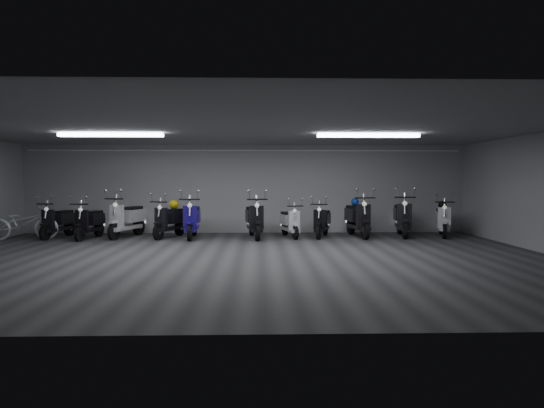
{
  "coord_description": "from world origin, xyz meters",
  "views": [
    {
      "loc": [
        0.44,
        -10.16,
        1.71
      ],
      "look_at": [
        0.77,
        2.5,
        1.05
      ],
      "focal_mm": 31.38,
      "sensor_mm": 36.0,
      "label": 1
    }
  ],
  "objects_px": {
    "helmet_0": "(442,205)",
    "scooter_2": "(127,213)",
    "bicycle": "(23,219)",
    "helmet_2": "(355,202)",
    "scooter_8": "(358,212)",
    "helmet_1": "(174,204)",
    "scooter_4": "(192,214)",
    "scooter_3": "(169,215)",
    "scooter_9": "(402,212)",
    "scooter_6": "(290,217)",
    "scooter_1": "(89,217)",
    "scooter_0": "(58,216)",
    "scooter_10": "(443,215)",
    "scooter_7": "(322,216)",
    "scooter_5": "(254,214)"
  },
  "relations": [
    {
      "from": "bicycle",
      "to": "scooter_10",
      "type": "xyz_separation_m",
      "value": [
        12.13,
        0.47,
        0.07
      ]
    },
    {
      "from": "scooter_5",
      "to": "helmet_1",
      "type": "relative_size",
      "value": 7.0
    },
    {
      "from": "scooter_4",
      "to": "helmet_2",
      "type": "relative_size",
      "value": 8.23
    },
    {
      "from": "bicycle",
      "to": "helmet_0",
      "type": "relative_size",
      "value": 7.55
    },
    {
      "from": "scooter_7",
      "to": "scooter_10",
      "type": "distance_m",
      "value": 3.62
    },
    {
      "from": "scooter_9",
      "to": "scooter_1",
      "type": "bearing_deg",
      "value": -167.13
    },
    {
      "from": "scooter_2",
      "to": "scooter_7",
      "type": "bearing_deg",
      "value": 16.32
    },
    {
      "from": "scooter_6",
      "to": "scooter_9",
      "type": "distance_m",
      "value": 3.38
    },
    {
      "from": "scooter_8",
      "to": "scooter_9",
      "type": "distance_m",
      "value": 1.37
    },
    {
      "from": "scooter_4",
      "to": "scooter_2",
      "type": "bearing_deg",
      "value": 172.61
    },
    {
      "from": "scooter_3",
      "to": "scooter_4",
      "type": "xyz_separation_m",
      "value": [
        0.68,
        -0.15,
        0.05
      ]
    },
    {
      "from": "helmet_2",
      "to": "helmet_1",
      "type": "bearing_deg",
      "value": -179.5
    },
    {
      "from": "scooter_9",
      "to": "scooter_0",
      "type": "bearing_deg",
      "value": -169.04
    },
    {
      "from": "bicycle",
      "to": "scooter_10",
      "type": "height_order",
      "value": "scooter_10"
    },
    {
      "from": "scooter_2",
      "to": "scooter_7",
      "type": "height_order",
      "value": "scooter_2"
    },
    {
      "from": "scooter_8",
      "to": "helmet_1",
      "type": "bearing_deg",
      "value": 170.98
    },
    {
      "from": "helmet_1",
      "to": "scooter_6",
      "type": "bearing_deg",
      "value": -4.85
    },
    {
      "from": "scooter_3",
      "to": "scooter_9",
      "type": "xyz_separation_m",
      "value": [
        6.9,
        0.12,
        0.08
      ]
    },
    {
      "from": "scooter_5",
      "to": "bicycle",
      "type": "relative_size",
      "value": 1.05
    },
    {
      "from": "scooter_4",
      "to": "helmet_2",
      "type": "distance_m",
      "value": 4.86
    },
    {
      "from": "scooter_10",
      "to": "helmet_0",
      "type": "distance_m",
      "value": 0.37
    },
    {
      "from": "scooter_5",
      "to": "scooter_9",
      "type": "relative_size",
      "value": 0.96
    },
    {
      "from": "helmet_1",
      "to": "scooter_7",
      "type": "bearing_deg",
      "value": -3.5
    },
    {
      "from": "scooter_1",
      "to": "scooter_4",
      "type": "distance_m",
      "value": 2.9
    },
    {
      "from": "scooter_9",
      "to": "bicycle",
      "type": "bearing_deg",
      "value": -166.92
    },
    {
      "from": "helmet_0",
      "to": "scooter_2",
      "type": "bearing_deg",
      "value": -178.4
    },
    {
      "from": "scooter_6",
      "to": "scooter_1",
      "type": "bearing_deg",
      "value": 168.95
    },
    {
      "from": "scooter_1",
      "to": "helmet_2",
      "type": "bearing_deg",
      "value": 11.68
    },
    {
      "from": "scooter_3",
      "to": "scooter_6",
      "type": "distance_m",
      "value": 3.53
    },
    {
      "from": "scooter_3",
      "to": "helmet_1",
      "type": "relative_size",
      "value": 6.51
    },
    {
      "from": "scooter_0",
      "to": "scooter_4",
      "type": "xyz_separation_m",
      "value": [
        3.91,
        -0.15,
        0.08
      ]
    },
    {
      "from": "scooter_2",
      "to": "scooter_8",
      "type": "distance_m",
      "value": 6.79
    },
    {
      "from": "scooter_7",
      "to": "bicycle",
      "type": "distance_m",
      "value": 8.52
    },
    {
      "from": "scooter_1",
      "to": "scooter_0",
      "type": "bearing_deg",
      "value": 171.38
    },
    {
      "from": "scooter_7",
      "to": "bicycle",
      "type": "bearing_deg",
      "value": -159.7
    },
    {
      "from": "helmet_1",
      "to": "scooter_4",
      "type": "bearing_deg",
      "value": -32.83
    },
    {
      "from": "scooter_2",
      "to": "scooter_7",
      "type": "xyz_separation_m",
      "value": [
        5.73,
        -0.07,
        -0.1
      ]
    },
    {
      "from": "scooter_0",
      "to": "scooter_10",
      "type": "height_order",
      "value": "scooter_10"
    },
    {
      "from": "scooter_1",
      "to": "helmet_0",
      "type": "xyz_separation_m",
      "value": [
        10.39,
        0.59,
        0.3
      ]
    },
    {
      "from": "scooter_3",
      "to": "helmet_1",
      "type": "distance_m",
      "value": 0.39
    },
    {
      "from": "scooter_5",
      "to": "bicycle",
      "type": "distance_m",
      "value": 6.52
    },
    {
      "from": "helmet_2",
      "to": "bicycle",
      "type": "bearing_deg",
      "value": -175.84
    },
    {
      "from": "helmet_0",
      "to": "helmet_1",
      "type": "relative_size",
      "value": 0.88
    },
    {
      "from": "bicycle",
      "to": "helmet_2",
      "type": "height_order",
      "value": "bicycle"
    },
    {
      "from": "scooter_3",
      "to": "helmet_2",
      "type": "height_order",
      "value": "scooter_3"
    },
    {
      "from": "scooter_1",
      "to": "scooter_10",
      "type": "height_order",
      "value": "scooter_10"
    },
    {
      "from": "scooter_1",
      "to": "helmet_0",
      "type": "bearing_deg",
      "value": 10.67
    },
    {
      "from": "scooter_1",
      "to": "scooter_4",
      "type": "xyz_separation_m",
      "value": [
        2.9,
        0.14,
        0.08
      ]
    },
    {
      "from": "scooter_2",
      "to": "scooter_3",
      "type": "height_order",
      "value": "scooter_2"
    },
    {
      "from": "scooter_6",
      "to": "helmet_1",
      "type": "bearing_deg",
      "value": 161.79
    }
  ]
}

